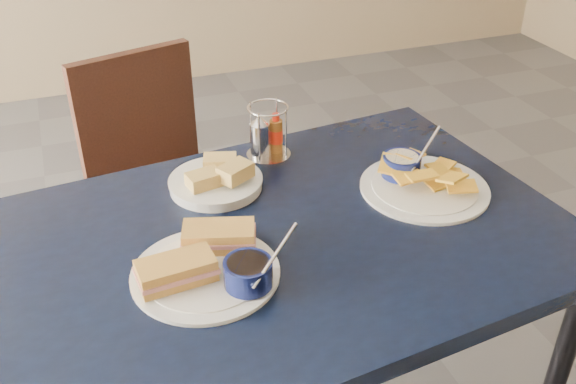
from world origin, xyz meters
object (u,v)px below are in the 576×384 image
object	(u,v)px
chair_far	(161,166)
bread_basket	(217,180)
sandwich_plate	(210,263)
condiment_caddy	(266,136)
plantain_plate	(418,179)
dining_table	(281,259)

from	to	relation	value
chair_far	bread_basket	world-z (taller)	chair_far
sandwich_plate	condiment_caddy	distance (m)	0.47
chair_far	condiment_caddy	size ratio (longest dim) A/B	6.23
plantain_plate	bread_basket	distance (m)	0.46
plantain_plate	condiment_caddy	size ratio (longest dim) A/B	2.16
bread_basket	condiment_caddy	bearing A→B (deg)	34.29
dining_table	sandwich_plate	xyz separation A→B (m)	(-0.17, -0.08, 0.09)
dining_table	sandwich_plate	distance (m)	0.21
sandwich_plate	condiment_caddy	bearing A→B (deg)	58.36
dining_table	bread_basket	world-z (taller)	bread_basket
sandwich_plate	bread_basket	bearing A→B (deg)	72.74
plantain_plate	bread_basket	bearing A→B (deg)	160.80
dining_table	plantain_plate	world-z (taller)	plantain_plate
dining_table	sandwich_plate	world-z (taller)	sandwich_plate
sandwich_plate	plantain_plate	xyz separation A→B (m)	(0.53, 0.14, -0.01)
sandwich_plate	bread_basket	world-z (taller)	sandwich_plate
sandwich_plate	plantain_plate	bearing A→B (deg)	15.08
sandwich_plate	plantain_plate	world-z (taller)	same
plantain_plate	bread_basket	xyz separation A→B (m)	(-0.44, 0.15, 0.00)
chair_far	plantain_plate	bearing A→B (deg)	-57.93
condiment_caddy	chair_far	bearing A→B (deg)	111.30
bread_basket	condiment_caddy	world-z (taller)	condiment_caddy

